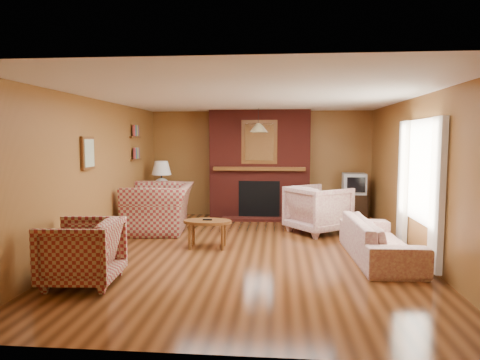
# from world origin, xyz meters

# --- Properties ---
(floor) EXTENTS (6.50, 6.50, 0.00)m
(floor) POSITION_xyz_m (0.00, 0.00, 0.00)
(floor) COLOR #41210E
(floor) RESTS_ON ground
(ceiling) EXTENTS (6.50, 6.50, 0.00)m
(ceiling) POSITION_xyz_m (0.00, 0.00, 2.40)
(ceiling) COLOR white
(ceiling) RESTS_ON wall_back
(wall_back) EXTENTS (6.50, 0.00, 6.50)m
(wall_back) POSITION_xyz_m (0.00, 3.25, 1.20)
(wall_back) COLOR brown
(wall_back) RESTS_ON floor
(wall_front) EXTENTS (6.50, 0.00, 6.50)m
(wall_front) POSITION_xyz_m (0.00, -3.25, 1.20)
(wall_front) COLOR brown
(wall_front) RESTS_ON floor
(wall_left) EXTENTS (0.00, 6.50, 6.50)m
(wall_left) POSITION_xyz_m (-2.50, 0.00, 1.20)
(wall_left) COLOR brown
(wall_left) RESTS_ON floor
(wall_right) EXTENTS (0.00, 6.50, 6.50)m
(wall_right) POSITION_xyz_m (2.50, 0.00, 1.20)
(wall_right) COLOR brown
(wall_right) RESTS_ON floor
(fireplace) EXTENTS (2.20, 0.82, 2.40)m
(fireplace) POSITION_xyz_m (0.00, 2.98, 1.18)
(fireplace) COLOR #561912
(fireplace) RESTS_ON floor
(window_right) EXTENTS (0.10, 1.85, 2.00)m
(window_right) POSITION_xyz_m (2.45, -0.20, 1.13)
(window_right) COLOR beige
(window_right) RESTS_ON wall_right
(bookshelf) EXTENTS (0.09, 0.55, 0.71)m
(bookshelf) POSITION_xyz_m (-2.44, 1.90, 1.67)
(bookshelf) COLOR brown
(bookshelf) RESTS_ON wall_left
(botanical_print) EXTENTS (0.05, 0.40, 0.50)m
(botanical_print) POSITION_xyz_m (-2.47, -0.30, 1.55)
(botanical_print) COLOR brown
(botanical_print) RESTS_ON wall_left
(pendant_light) EXTENTS (0.36, 0.36, 0.48)m
(pendant_light) POSITION_xyz_m (0.00, 2.30, 2.00)
(pendant_light) COLOR black
(pendant_light) RESTS_ON ceiling
(plaid_loveseat) EXTENTS (1.36, 1.52, 0.91)m
(plaid_loveseat) POSITION_xyz_m (-1.85, 1.37, 0.45)
(plaid_loveseat) COLOR maroon
(plaid_loveseat) RESTS_ON floor
(plaid_armchair) EXTENTS (0.93, 0.91, 0.79)m
(plaid_armchair) POSITION_xyz_m (-1.95, -1.68, 0.40)
(plaid_armchair) COLOR maroon
(plaid_armchair) RESTS_ON floor
(floral_sofa) EXTENTS (0.87, 2.06, 0.59)m
(floral_sofa) POSITION_xyz_m (1.90, -0.25, 0.30)
(floral_sofa) COLOR beige
(floral_sofa) RESTS_ON floor
(floral_armchair) EXTENTS (1.36, 1.35, 0.89)m
(floral_armchair) POSITION_xyz_m (1.17, 1.50, 0.45)
(floral_armchair) COLOR beige
(floral_armchair) RESTS_ON floor
(coffee_table) EXTENTS (0.78, 0.49, 0.47)m
(coffee_table) POSITION_xyz_m (-0.72, 0.19, 0.39)
(coffee_table) COLOR brown
(coffee_table) RESTS_ON floor
(side_table) EXTENTS (0.48, 0.48, 0.59)m
(side_table) POSITION_xyz_m (-2.10, 2.45, 0.30)
(side_table) COLOR brown
(side_table) RESTS_ON floor
(table_lamp) EXTENTS (0.43, 0.43, 0.70)m
(table_lamp) POSITION_xyz_m (-2.10, 2.45, 0.98)
(table_lamp) COLOR silver
(table_lamp) RESTS_ON side_table
(tv_stand) EXTENTS (0.55, 0.50, 0.58)m
(tv_stand) POSITION_xyz_m (2.05, 2.80, 0.29)
(tv_stand) COLOR black
(tv_stand) RESTS_ON floor
(crt_tv) EXTENTS (0.51, 0.51, 0.45)m
(crt_tv) POSITION_xyz_m (2.05, 2.79, 0.80)
(crt_tv) COLOR #ADB0B5
(crt_tv) RESTS_ON tv_stand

